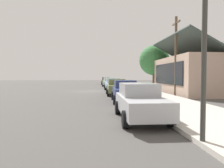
% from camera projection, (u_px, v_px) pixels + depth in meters
% --- Properties ---
extents(ground_plane, '(120.00, 120.00, 0.00)m').
position_uv_depth(ground_plane, '(91.00, 91.00, 25.76)').
color(ground_plane, '#4C4947').
extents(sidewalk_curb, '(60.00, 4.20, 0.16)m').
position_uv_depth(sidewalk_curb, '(136.00, 90.00, 26.16)').
color(sidewalk_curb, beige).
rests_on(sidewalk_curb, ground).
extents(car_charcoal, '(4.67, 2.16, 1.59)m').
position_uv_depth(car_charcoal, '(106.00, 81.00, 44.35)').
color(car_charcoal, '#2D3035').
rests_on(car_charcoal, ground).
extents(car_ivory, '(4.76, 2.15, 1.59)m').
position_uv_depth(car_ivory, '(108.00, 82.00, 38.17)').
color(car_ivory, silver).
rests_on(car_ivory, ground).
extents(car_seafoam, '(4.41, 2.06, 1.59)m').
position_uv_depth(car_seafoam, '(110.00, 83.00, 32.82)').
color(car_seafoam, '#9ED1BC').
rests_on(car_seafoam, ground).
extents(car_skyblue, '(4.51, 2.13, 1.59)m').
position_uv_depth(car_skyblue, '(113.00, 84.00, 26.57)').
color(car_skyblue, '#8CB7E0').
rests_on(car_skyblue, ground).
extents(car_olive, '(4.52, 2.08, 1.59)m').
position_uv_depth(car_olive, '(117.00, 87.00, 20.81)').
color(car_olive, olive).
rests_on(car_olive, ground).
extents(car_navy, '(4.43, 2.03, 1.59)m').
position_uv_depth(car_navy, '(125.00, 91.00, 15.44)').
color(car_navy, navy).
rests_on(car_navy, ground).
extents(car_silver, '(4.59, 1.95, 1.59)m').
position_uv_depth(car_silver, '(140.00, 101.00, 9.25)').
color(car_silver, silver).
rests_on(car_silver, ground).
extents(storefront_building, '(10.68, 7.93, 6.03)m').
position_uv_depth(storefront_building, '(202.00, 74.00, 22.24)').
color(storefront_building, tan).
rests_on(storefront_building, ground).
extents(shade_tree, '(4.17, 4.17, 6.16)m').
position_uv_depth(shade_tree, '(154.00, 60.00, 29.05)').
color(shade_tree, brown).
rests_on(shade_tree, ground).
extents(traffic_light_main, '(0.37, 2.79, 5.20)m').
position_uv_depth(traffic_light_main, '(166.00, 17.00, 5.49)').
color(traffic_light_main, '#383833').
rests_on(traffic_light_main, ground).
extents(utility_pole_wooden, '(1.80, 0.24, 7.50)m').
position_uv_depth(utility_pole_wooden, '(176.00, 55.00, 19.73)').
color(utility_pole_wooden, brown).
rests_on(utility_pole_wooden, ground).
extents(fire_hydrant_red, '(0.22, 0.22, 0.71)m').
position_uv_depth(fire_hydrant_red, '(159.00, 101.00, 11.69)').
color(fire_hydrant_red, red).
rests_on(fire_hydrant_red, sidewalk_curb).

